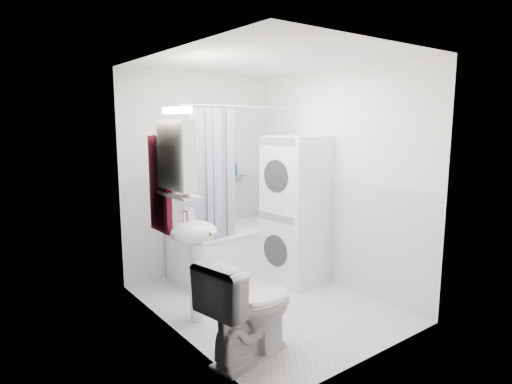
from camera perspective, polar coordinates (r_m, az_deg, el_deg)
floor at (r=4.52m, az=1.28°, el=-14.58°), size 2.60×2.60×0.00m
room_walls at (r=4.15m, az=1.36°, el=4.54°), size 2.60×2.60×2.60m
wainscot at (r=4.54m, az=-1.00°, el=-6.43°), size 1.98×2.58×2.58m
door at (r=3.25m, az=-5.84°, el=-5.54°), size 0.05×2.00×2.00m
bathtub at (r=5.25m, az=-2.83°, el=-7.47°), size 1.51×0.72×0.58m
tub_spout at (r=5.49m, az=-3.09°, el=-0.51°), size 0.04×0.12×0.04m
curtain_rod at (r=4.79m, az=-0.94°, el=11.32°), size 1.69×0.02×0.02m
shower_curtain at (r=4.56m, az=-5.72°, el=1.93°), size 0.55×0.02×1.45m
sink at (r=3.96m, az=-8.15°, el=-7.35°), size 0.44×0.37×1.04m
medicine_cabinet at (r=3.74m, az=-10.58°, el=5.08°), size 0.13×0.50×0.71m
shelf at (r=3.79m, az=-10.21°, el=-0.41°), size 0.18×0.54×0.02m
shower_caddy at (r=5.48m, az=-2.62°, el=2.13°), size 0.22×0.06×0.02m
towel at (r=4.01m, az=-12.67°, el=1.27°), size 0.07×0.37×0.90m
washer_dryer at (r=4.91m, az=5.32°, el=-2.38°), size 0.66×0.65×1.68m
toilet at (r=3.45m, az=-0.85°, el=-15.15°), size 0.90×0.61×0.81m
soap_pump at (r=4.05m, az=-8.80°, el=-3.36°), size 0.08×0.17×0.08m
shelf_bottle at (r=3.65m, az=-9.17°, el=0.01°), size 0.07×0.18×0.07m
shelf_cup at (r=3.89m, az=-11.04°, el=0.74°), size 0.10×0.09×0.10m
shampoo_a at (r=5.38m, az=-3.94°, el=2.81°), size 0.13×0.17×0.13m
shampoo_b at (r=5.45m, az=-2.88°, el=2.64°), size 0.08×0.21×0.08m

